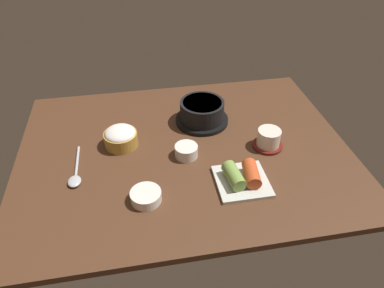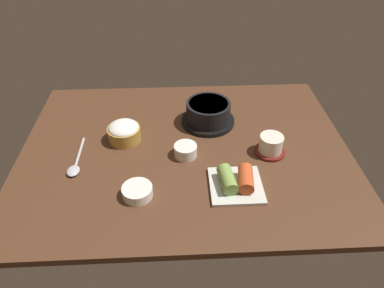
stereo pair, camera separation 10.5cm
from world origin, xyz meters
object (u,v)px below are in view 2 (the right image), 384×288
at_px(rice_bowl, 124,131).
at_px(tea_cup_with_saucer, 271,145).
at_px(banchan_cup_center, 184,150).
at_px(spoon, 75,165).
at_px(kimchi_plate, 236,182).
at_px(stone_pot, 208,113).
at_px(side_bowl_near, 137,191).

relative_size(rice_bowl, tea_cup_with_saucer, 1.11).
distance_m(banchan_cup_center, spoon, 0.32).
height_order(rice_bowl, kimchi_plate, rice_bowl).
bearing_deg(kimchi_plate, banchan_cup_center, 134.16).
bearing_deg(kimchi_plate, stone_pot, 99.08).
relative_size(stone_pot, tea_cup_with_saucer, 1.93).
bearing_deg(side_bowl_near, kimchi_plate, 3.87).
distance_m(banchan_cup_center, kimchi_plate, 0.19).
height_order(rice_bowl, spoon, rice_bowl).
height_order(rice_bowl, banchan_cup_center, rice_bowl).
relative_size(tea_cup_with_saucer, spoon, 0.52).
relative_size(banchan_cup_center, side_bowl_near, 0.85).
distance_m(rice_bowl, side_bowl_near, 0.25).
distance_m(stone_pot, rice_bowl, 0.28).
bearing_deg(rice_bowl, side_bowl_near, -76.79).
xyz_separation_m(tea_cup_with_saucer, kimchi_plate, (-0.12, -0.14, -0.01)).
height_order(tea_cup_with_saucer, banchan_cup_center, tea_cup_with_saucer).
bearing_deg(spoon, tea_cup_with_saucer, 3.68).
distance_m(rice_bowl, kimchi_plate, 0.39).
bearing_deg(kimchi_plate, spoon, 167.09).
bearing_deg(spoon, stone_pot, 27.12).
height_order(tea_cup_with_saucer, spoon, tea_cup_with_saucer).
xyz_separation_m(stone_pot, rice_bowl, (-0.27, -0.08, -0.01)).
bearing_deg(spoon, rice_bowl, 43.56).
xyz_separation_m(stone_pot, banchan_cup_center, (-0.09, -0.17, -0.02)).
bearing_deg(rice_bowl, kimchi_plate, -35.35).
distance_m(banchan_cup_center, side_bowl_near, 0.20).
distance_m(stone_pot, kimchi_plate, 0.31).
height_order(stone_pot, kimchi_plate, stone_pot).
relative_size(stone_pot, spoon, 1.00).
relative_size(stone_pot, side_bowl_near, 2.19).
xyz_separation_m(stone_pot, side_bowl_near, (-0.21, -0.33, -0.02)).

